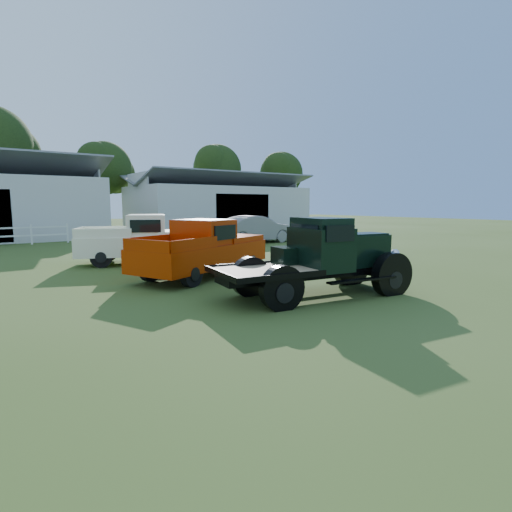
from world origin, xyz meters
TOP-DOWN VIEW (x-y plane):
  - ground at (0.00, 0.00)m, footprint 120.00×120.00m
  - shed_right at (14.00, 27.00)m, footprint 16.80×9.20m
  - tree_c at (5.00, 33.00)m, footprint 5.40×5.40m
  - tree_d at (18.00, 34.00)m, footprint 6.00×6.00m
  - tree_e at (26.00, 32.00)m, footprint 5.70×5.70m
  - vintage_flatbed at (1.45, 0.19)m, footprint 5.46×2.80m
  - red_pickup at (0.34, 4.51)m, footprint 5.66×3.98m
  - white_pickup at (-0.17, 8.54)m, footprint 5.69×3.97m
  - misc_car_blue at (6.90, 14.49)m, footprint 5.15×3.32m
  - misc_car_grey at (8.52, 12.95)m, footprint 5.14×1.85m

SIDE VIEW (x-z plane):
  - ground at x=0.00m, z-range 0.00..0.00m
  - misc_car_blue at x=6.90m, z-range 0.00..1.63m
  - misc_car_grey at x=8.52m, z-range 0.00..1.69m
  - red_pickup at x=0.34m, z-range 0.00..1.93m
  - white_pickup at x=-0.17m, z-range 0.00..1.95m
  - vintage_flatbed at x=1.45m, z-range 0.00..2.06m
  - shed_right at x=14.00m, z-range 0.00..5.20m
  - tree_c at x=5.00m, z-range 0.00..9.00m
  - tree_e at x=26.00m, z-range 0.00..9.50m
  - tree_d at x=18.00m, z-range 0.00..10.00m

